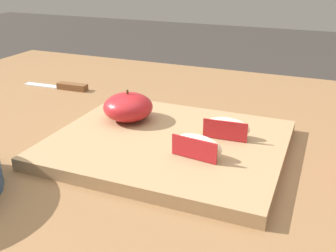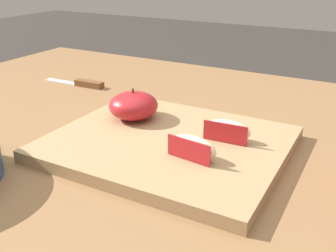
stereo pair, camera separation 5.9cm
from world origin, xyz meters
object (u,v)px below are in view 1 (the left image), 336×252
at_px(paring_knife, 67,86).
at_px(apple_wedge_front, 198,146).
at_px(cutting_board, 168,144).
at_px(apple_half_skin_up, 128,107).
at_px(apple_wedge_right, 227,127).

bearing_deg(paring_knife, apple_wedge_front, -31.09).
bearing_deg(apple_wedge_front, cutting_board, 147.50).
bearing_deg(apple_wedge_front, apple_half_skin_up, 151.45).
distance_m(apple_wedge_front, paring_knife, 0.45).
xyz_separation_m(apple_wedge_front, paring_knife, (-0.39, 0.23, -0.03)).
height_order(cutting_board, paring_knife, cutting_board).
bearing_deg(paring_knife, apple_wedge_right, -21.01).
bearing_deg(apple_half_skin_up, paring_knife, 147.36).
distance_m(apple_wedge_right, apple_wedge_front, 0.08).
bearing_deg(apple_wedge_front, paring_knife, 148.91).
distance_m(cutting_board, apple_half_skin_up, 0.11).
distance_m(apple_wedge_right, paring_knife, 0.44).
bearing_deg(apple_wedge_right, cutting_board, -154.54).
bearing_deg(apple_half_skin_up, apple_wedge_front, -28.55).
xyz_separation_m(cutting_board, apple_wedge_front, (0.06, -0.04, 0.02)).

